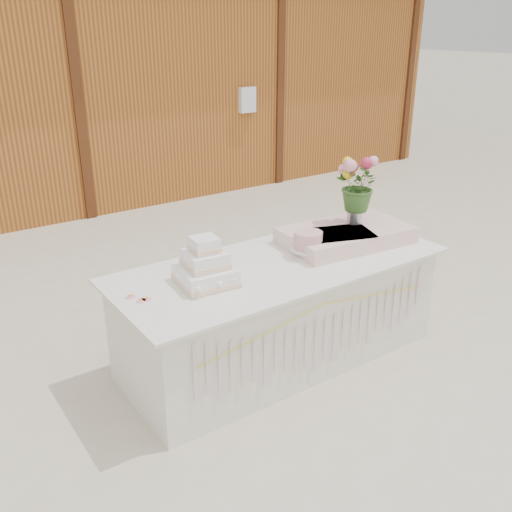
% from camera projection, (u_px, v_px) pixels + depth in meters
% --- Properties ---
extents(ground, '(80.00, 80.00, 0.00)m').
position_uv_depth(ground, '(279.00, 357.00, 4.28)').
color(ground, beige).
rests_on(ground, ground).
extents(barn, '(12.60, 4.60, 3.30)m').
position_uv_depth(barn, '(29.00, 70.00, 8.18)').
color(barn, '#A45D22').
rests_on(barn, ground).
extents(cake_table, '(2.40, 1.00, 0.77)m').
position_uv_depth(cake_table, '(280.00, 312.00, 4.13)').
color(cake_table, white).
rests_on(cake_table, ground).
extents(wedding_cake, '(0.38, 0.38, 0.32)m').
position_uv_depth(wedding_cake, '(205.00, 268.00, 3.64)').
color(wedding_cake, white).
rests_on(wedding_cake, cake_table).
extents(pink_cake_stand, '(0.26, 0.26, 0.19)m').
position_uv_depth(pink_cake_stand, '(308.00, 243.00, 4.06)').
color(pink_cake_stand, white).
rests_on(pink_cake_stand, cake_table).
extents(satin_runner, '(1.01, 0.65, 0.12)m').
position_uv_depth(satin_runner, '(346.00, 235.00, 4.32)').
color(satin_runner, '#FFD0CD').
rests_on(satin_runner, cake_table).
extents(flower_vase, '(0.11, 0.11, 0.15)m').
position_uv_depth(flower_vase, '(355.00, 213.00, 4.38)').
color(flower_vase, '#B1B1B6').
rests_on(flower_vase, satin_runner).
extents(bouquet, '(0.48, 0.48, 0.40)m').
position_uv_depth(bouquet, '(357.00, 178.00, 4.27)').
color(bouquet, '#3B6528').
rests_on(bouquet, flower_vase).
extents(loose_flowers, '(0.21, 0.32, 0.02)m').
position_uv_depth(loose_flowers, '(136.00, 293.00, 3.53)').
color(loose_flowers, pink).
rests_on(loose_flowers, cake_table).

